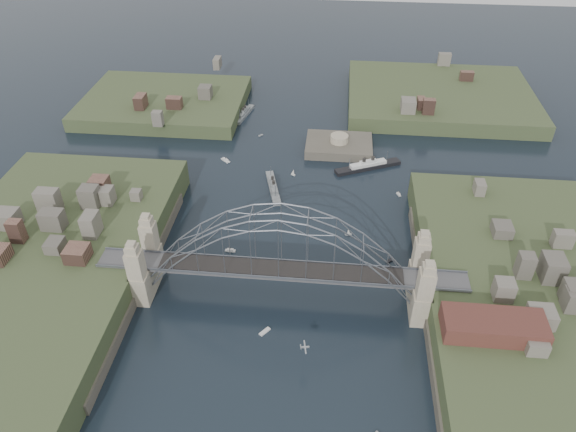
% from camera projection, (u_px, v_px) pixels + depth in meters
% --- Properties ---
extents(ground, '(500.00, 500.00, 0.00)m').
position_uv_depth(ground, '(280.00, 296.00, 127.02)').
color(ground, black).
rests_on(ground, ground).
extents(bridge, '(84.00, 13.80, 24.60)m').
position_uv_depth(bridge, '(280.00, 256.00, 119.61)').
color(bridge, '#515053').
rests_on(bridge, ground).
extents(shore_west, '(50.50, 90.00, 12.00)m').
position_uv_depth(shore_west, '(45.00, 273.00, 130.37)').
color(shore_west, '#3B4928').
rests_on(shore_west, ground).
extents(shore_east, '(50.50, 90.00, 12.00)m').
position_uv_depth(shore_east, '(533.00, 307.00, 121.30)').
color(shore_east, '#3B4928').
rests_on(shore_east, ground).
extents(headland_nw, '(60.00, 45.00, 9.00)m').
position_uv_depth(headland_nw, '(165.00, 107.00, 206.61)').
color(headland_nw, '#3B4928').
rests_on(headland_nw, ground).
extents(headland_ne, '(70.00, 55.00, 9.50)m').
position_uv_depth(headland_ne, '(439.00, 101.00, 210.08)').
color(headland_ne, '#3B4928').
rests_on(headland_ne, ground).
extents(fort_island, '(22.00, 16.00, 9.40)m').
position_uv_depth(fort_island, '(339.00, 150.00, 181.94)').
color(fort_island, '#4D483C').
rests_on(fort_island, ground).
extents(wharf_shed, '(20.00, 8.00, 4.00)m').
position_uv_depth(wharf_shed, '(494.00, 326.00, 106.40)').
color(wharf_shed, '#592D26').
rests_on(wharf_shed, shore_east).
extents(finger_pier, '(4.00, 22.00, 1.40)m').
position_uv_depth(finger_pier, '(470.00, 414.00, 101.25)').
color(finger_pier, '#515053').
rests_on(finger_pier, ground).
extents(naval_cruiser_near, '(6.69, 17.43, 5.22)m').
position_uv_depth(naval_cruiser_near, '(273.00, 187.00, 162.13)').
color(naval_cruiser_near, gray).
rests_on(naval_cruiser_near, ground).
extents(naval_cruiser_far, '(5.21, 15.46, 5.18)m').
position_uv_depth(naval_cruiser_far, '(245.00, 114.00, 201.37)').
color(naval_cruiser_far, gray).
rests_on(naval_cruiser_far, ground).
extents(ocean_liner, '(21.24, 12.04, 5.41)m').
position_uv_depth(ocean_liner, '(368.00, 166.00, 171.66)').
color(ocean_liner, black).
rests_on(ocean_liner, ground).
extents(aeroplane, '(1.89, 3.42, 0.50)m').
position_uv_depth(aeroplane, '(304.00, 347.00, 107.54)').
color(aeroplane, '#A7A9AE').
extents(small_boat_a, '(2.71, 0.97, 1.43)m').
position_uv_depth(small_boat_a, '(230.00, 250.00, 139.62)').
color(small_boat_a, white).
rests_on(small_boat_a, ground).
extents(small_boat_b, '(1.89, 1.16, 2.38)m').
position_uv_depth(small_boat_b, '(348.00, 232.00, 144.51)').
color(small_boat_b, white).
rests_on(small_boat_b, ground).
extents(small_boat_c, '(2.44, 2.76, 0.45)m').
position_uv_depth(small_boat_c, '(265.00, 332.00, 118.02)').
color(small_boat_c, white).
rests_on(small_boat_c, ground).
extents(small_boat_d, '(1.36, 2.01, 1.43)m').
position_uv_depth(small_boat_d, '(399.00, 194.00, 160.10)').
color(small_boat_d, white).
rests_on(small_boat_d, ground).
extents(small_boat_e, '(3.37, 3.32, 1.43)m').
position_uv_depth(small_boat_e, '(225.00, 160.00, 175.71)').
color(small_boat_e, white).
rests_on(small_boat_e, ground).
extents(small_boat_f, '(1.59, 1.52, 2.38)m').
position_uv_depth(small_boat_f, '(293.00, 172.00, 168.35)').
color(small_boat_f, white).
rests_on(small_boat_f, ground).
extents(small_boat_h, '(1.63, 1.84, 0.45)m').
position_uv_depth(small_boat_h, '(261.00, 136.00, 189.29)').
color(small_boat_h, white).
rests_on(small_boat_h, ground).
extents(small_boat_i, '(2.37, 2.20, 0.45)m').
position_uv_depth(small_boat_i, '(390.00, 261.00, 136.63)').
color(small_boat_i, white).
rests_on(small_boat_i, ground).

